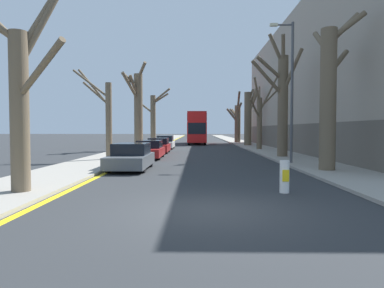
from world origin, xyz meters
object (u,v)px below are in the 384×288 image
object	(u,v)px
street_tree_left_0	(20,90)
street_tree_right_0	(329,93)
street_tree_left_1	(106,116)
street_tree_left_3	(153,118)
double_decker_bus	(197,126)
parked_car_2	(158,146)
parked_car_3	(165,143)
parked_car_0	(131,157)
street_tree_right_2	(260,117)
traffic_bollard	(284,177)
street_tree_right_4	(237,121)
street_tree_left_2	(138,108)
parked_car_1	(149,150)
street_tree_right_1	(282,99)
lamp_post	(290,86)
street_tree_right_3	(248,116)

from	to	relation	value
street_tree_left_0	street_tree_right_0	size ratio (longest dim) A/B	1.00
street_tree_left_1	street_tree_left_3	size ratio (longest dim) A/B	0.83
street_tree_left_1	street_tree_right_0	bearing A→B (deg)	-25.21
double_decker_bus	parked_car_2	bearing A→B (deg)	-100.02
parked_car_3	parked_car_0	bearing A→B (deg)	-90.00
street_tree_right_2	traffic_bollard	bearing A→B (deg)	-98.50
street_tree_left_3	street_tree_right_4	xyz separation A→B (m)	(11.82, 7.52, -0.26)
street_tree_left_2	traffic_bollard	size ratio (longest dim) A/B	8.07
street_tree_left_3	parked_car_1	size ratio (longest dim) A/B	1.66
street_tree_left_1	parked_car_0	xyz separation A→B (m)	(2.57, -4.85, -2.32)
street_tree_left_3	street_tree_right_4	size ratio (longest dim) A/B	0.96
street_tree_left_2	street_tree_right_1	xyz separation A→B (m)	(11.91, -8.77, 0.02)
lamp_post	parked_car_3	bearing A→B (deg)	118.38
street_tree_left_2	lamp_post	world-z (taller)	street_tree_left_2
street_tree_left_1	parked_car_1	xyz separation A→B (m)	(2.57, 1.98, -2.34)
parked_car_0	street_tree_right_4	bearing A→B (deg)	74.67
street_tree_left_0	street_tree_right_3	world-z (taller)	street_tree_left_0
street_tree_right_2	parked_car_0	size ratio (longest dim) A/B	1.62
street_tree_left_0	lamp_post	size ratio (longest dim) A/B	0.92
street_tree_right_4	parked_car_1	world-z (taller)	street_tree_right_4
double_decker_bus	parked_car_2	distance (m)	19.54
double_decker_bus	street_tree_right_0	bearing A→B (deg)	-78.95
street_tree_right_1	street_tree_right_2	xyz separation A→B (m)	(0.21, 9.45, -0.90)
street_tree_right_1	double_decker_bus	xyz separation A→B (m)	(-6.11, 24.32, -1.71)
double_decker_bus	parked_car_0	bearing A→B (deg)	-96.12
street_tree_left_1	lamp_post	distance (m)	11.73
parked_car_0	street_tree_right_2	bearing A→B (deg)	59.83
street_tree_left_0	street_tree_right_2	world-z (taller)	street_tree_left_0
street_tree_right_4	parked_car_2	distance (m)	24.40
street_tree_right_0	parked_car_0	size ratio (longest dim) A/B	1.72
parked_car_2	street_tree_left_2	bearing A→B (deg)	123.82
street_tree_left_0	street_tree_right_4	bearing A→B (deg)	74.37
parked_car_1	parked_car_2	xyz separation A→B (m)	(0.00, 5.59, 0.01)
street_tree_left_1	parked_car_1	distance (m)	4.00
street_tree_left_1	street_tree_right_4	xyz separation A→B (m)	(12.09, 29.87, 0.37)
street_tree_left_2	traffic_bollard	distance (m)	24.32
street_tree_left_0	parked_car_1	bearing A→B (deg)	81.21
street_tree_right_1	parked_car_0	world-z (taller)	street_tree_right_1
lamp_post	parked_car_1	bearing A→B (deg)	153.97
street_tree_left_3	street_tree_right_1	size ratio (longest dim) A/B	0.83
street_tree_right_3	double_decker_bus	size ratio (longest dim) A/B	0.70
traffic_bollard	double_decker_bus	bearing A→B (deg)	94.31
street_tree_left_2	street_tree_right_2	bearing A→B (deg)	3.21
parked_car_0	parked_car_3	world-z (taller)	parked_car_3
street_tree_right_0	double_decker_bus	world-z (taller)	street_tree_right_0
street_tree_right_4	parked_car_0	size ratio (longest dim) A/B	1.73
street_tree_left_3	street_tree_right_3	distance (m)	12.26
street_tree_right_2	street_tree_right_1	bearing A→B (deg)	-91.24
street_tree_right_2	parked_car_0	bearing A→B (deg)	-120.17
parked_car_0	street_tree_left_2	bearing A→B (deg)	98.57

